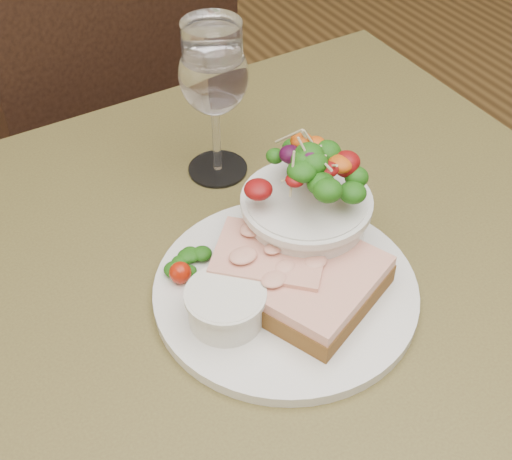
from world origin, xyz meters
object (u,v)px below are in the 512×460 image
dinner_plate (285,290)px  wine_glass (214,80)px  ramekin (226,305)px  cafe_table (280,358)px  salad_bowl (307,199)px  chair_far (103,222)px  sandwich_front (321,287)px  sandwich_back (270,262)px

dinner_plate → wine_glass: bearing=80.1°
ramekin → dinner_plate: bearing=5.2°
cafe_table → salad_bowl: (0.05, 0.04, 0.17)m
dinner_plate → salad_bowl: salad_bowl is taller
ramekin → salad_bowl: salad_bowl is taller
ramekin → salad_bowl: (0.12, 0.05, 0.04)m
chair_far → wine_glass: wine_glass is taller
sandwich_front → ramekin: 0.09m
chair_far → wine_glass: (0.02, -0.49, 0.58)m
sandwich_front → chair_far: bearing=67.5°
sandwich_front → ramekin: (-0.09, 0.02, 0.00)m
cafe_table → wine_glass: (0.04, 0.21, 0.22)m
ramekin → wine_glass: 0.26m
dinner_plate → salad_bowl: bearing=40.7°
dinner_plate → sandwich_front: sandwich_front is taller
salad_bowl → sandwich_front: bearing=-111.8°
cafe_table → sandwich_front: 0.14m
chair_far → ramekin: chair_far is taller
dinner_plate → sandwich_front: bearing=-56.2°
cafe_table → sandwich_back: bearing=106.5°
chair_far → wine_glass: size_ratio=5.14×
cafe_table → dinner_plate: (0.00, -0.00, 0.11)m
sandwich_front → sandwich_back: bearing=97.8°
cafe_table → sandwich_back: (-0.00, 0.02, 0.14)m
cafe_table → ramekin: ramekin is taller
chair_far → salad_bowl: (0.04, -0.65, 0.53)m
sandwich_front → dinner_plate: bearing=100.6°
chair_far → sandwich_back: bearing=74.9°
cafe_table → salad_bowl: 0.19m
ramekin → sandwich_back: bearing=20.6°
dinner_plate → sandwich_back: (-0.01, 0.02, 0.03)m
wine_glass → sandwich_back: bearing=-103.0°
dinner_plate → wine_glass: wine_glass is taller
ramekin → wine_glass: bearing=63.7°
cafe_table → dinner_plate: dinner_plate is taller
dinner_plate → ramekin: size_ratio=3.70×
chair_far → wine_glass: bearing=79.4°
sandwich_back → salad_bowl: size_ratio=1.03×
salad_bowl → cafe_table: bearing=-141.3°
wine_glass → salad_bowl: bearing=-85.6°
ramekin → wine_glass: (0.11, 0.21, 0.09)m
dinner_plate → cafe_table: bearing=174.5°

